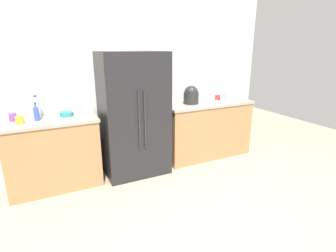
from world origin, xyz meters
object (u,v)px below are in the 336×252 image
Objects in this scene: toaster at (229,95)px; bowl_a at (67,114)px; bottle_a at (37,109)px; cup_a at (217,97)px; cup_b at (20,120)px; bottle_b at (36,113)px; cup_c at (13,117)px; refrigerator at (134,115)px; rice_cooker at (191,95)px.

toaster is 1.31× the size of bowl_a.
cup_a is (2.81, -0.05, -0.08)m from bottle_a.
toaster is 0.22m from cup_a.
bottle_a is 0.30m from cup_b.
cup_b is at bearing -132.04° from bottle_a.
bowl_a is (-2.47, -0.02, -0.01)m from cup_a.
bottle_b reaches higher than cup_c.
cup_c is (-1.51, 0.16, 0.11)m from refrigerator.
bottle_b reaches higher than bowl_a.
rice_cooker is 0.59m from cup_a.
cup_a is 2.47m from bowl_a.
cup_c is 0.62m from bowl_a.
bottle_b is 0.37m from bowl_a.
bowl_a is at bearing 12.21° from bottle_b.
rice_cooker is 2.91× the size of cup_c.
rice_cooker is at bearing 170.49° from toaster.
refrigerator is at bearing -2.70° from bottle_b.
cup_b is at bearing -159.53° from bottle_b.
refrigerator is 19.60× the size of cup_a.
bottle_a is at bearing 86.43° from bottle_b.
refrigerator is 18.92× the size of cup_b.
refrigerator reaches higher than cup_c.
bottle_a is 3.14× the size of cup_b.
toaster reaches higher than bowl_a.
cup_a reaches higher than bowl_a.
rice_cooker is at bearing 0.60° from bottle_b.
bottle_a reaches higher than cup_c.
refrigerator reaches higher than cup_b.
bowl_a is (-0.89, 0.14, 0.08)m from refrigerator.
rice_cooker is 1.26× the size of bottle_b.
bottle_b is 2.82m from cup_a.
bowl_a is (0.35, 0.08, -0.06)m from bottle_b.
cup_b is at bearing -176.84° from cup_a.
refrigerator is 7.64× the size of toaster.
toaster is 2.92m from bottle_a.
bottle_a is 3.25× the size of cup_a.
refrigerator is at bearing -174.38° from cup_a.
bottle_b is 1.31× the size of bowl_a.
bottle_a is 2.81m from cup_a.
cup_a is at bearing 7.21° from rice_cooker.
toaster is at bearing -3.49° from cup_c.
refrigerator is at bearing 178.92° from toaster.
cup_c reaches higher than cup_b.
bowl_a is (0.34, -0.07, -0.09)m from bottle_a.
bottle_a reaches higher than bowl_a.
cup_b is 0.93× the size of cup_c.
bottle_b reaches higher than cup_b.
cup_c is (-0.27, 0.10, -0.04)m from bottle_b.
cup_b is (-2.43, -0.09, -0.09)m from rice_cooker.
cup_a is 0.97× the size of cup_b.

